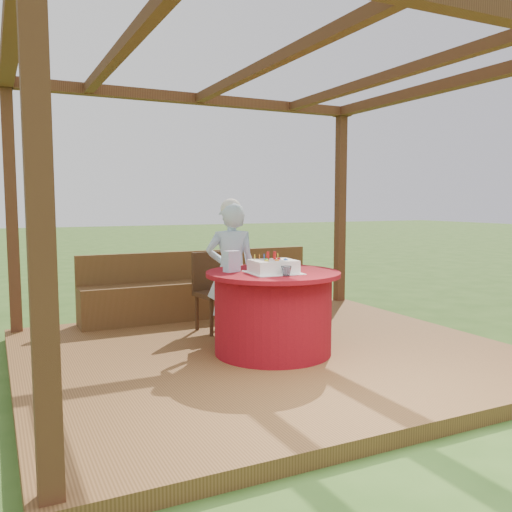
{
  "coord_description": "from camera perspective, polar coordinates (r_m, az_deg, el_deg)",
  "views": [
    {
      "loc": [
        -2.33,
        -4.51,
        1.53
      ],
      "look_at": [
        0.0,
        0.25,
        1.0
      ],
      "focal_mm": 38.0,
      "sensor_mm": 36.0,
      "label": 1
    }
  ],
  "objects": [
    {
      "name": "elderly_woman",
      "position": [
        5.53,
        -2.64,
        -1.43
      ],
      "size": [
        0.58,
        0.47,
        1.44
      ],
      "color": "#99C3E3",
      "rests_on": "deck"
    },
    {
      "name": "bench",
      "position": [
        6.75,
        -5.5,
        -4.08
      ],
      "size": [
        3.0,
        0.42,
        0.8
      ],
      "color": "brown",
      "rests_on": "deck"
    },
    {
      "name": "pergola",
      "position": [
        5.15,
        1.27,
        15.51
      ],
      "size": [
        4.5,
        4.0,
        2.72
      ],
      "color": "brown",
      "rests_on": "deck"
    },
    {
      "name": "gift_bag",
      "position": [
        4.98,
        -2.57,
        -0.57
      ],
      "size": [
        0.15,
        0.12,
        0.2
      ],
      "primitive_type": "cube",
      "rotation": [
        0.0,
        0.0,
        0.23
      ],
      "color": "#E896C5",
      "rests_on": "table"
    },
    {
      "name": "table",
      "position": [
        5.08,
        1.8,
        -5.89
      ],
      "size": [
        1.24,
        1.24,
        0.77
      ],
      "color": "maroon",
      "rests_on": "deck"
    },
    {
      "name": "ground",
      "position": [
        5.3,
        1.21,
        -11.06
      ],
      "size": [
        60.0,
        60.0,
        0.0
      ],
      "primitive_type": "plane",
      "color": "#30531B",
      "rests_on": "ground"
    },
    {
      "name": "deck",
      "position": [
        5.29,
        1.21,
        -10.44
      ],
      "size": [
        4.5,
        4.0,
        0.12
      ],
      "primitive_type": "cube",
      "color": "brown",
      "rests_on": "ground"
    },
    {
      "name": "chair",
      "position": [
        5.98,
        -4.47,
        -3.35
      ],
      "size": [
        0.46,
        0.46,
        0.86
      ],
      "color": "#3E2513",
      "rests_on": "deck"
    },
    {
      "name": "birthday_cake",
      "position": [
        4.9,
        1.84,
        -1.1
      ],
      "size": [
        0.48,
        0.48,
        0.19
      ],
      "color": "white",
      "rests_on": "table"
    },
    {
      "name": "drinking_glass",
      "position": [
        4.71,
        3.21,
        -1.59
      ],
      "size": [
        0.1,
        0.1,
        0.09
      ],
      "primitive_type": "imported",
      "rotation": [
        0.0,
        0.0,
        -0.07
      ],
      "color": "silver",
      "rests_on": "table"
    }
  ]
}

